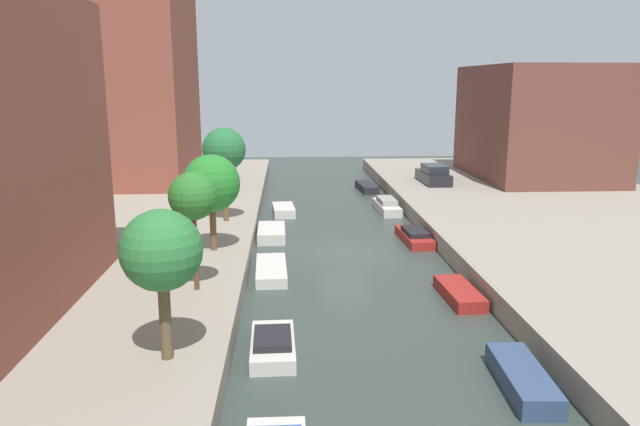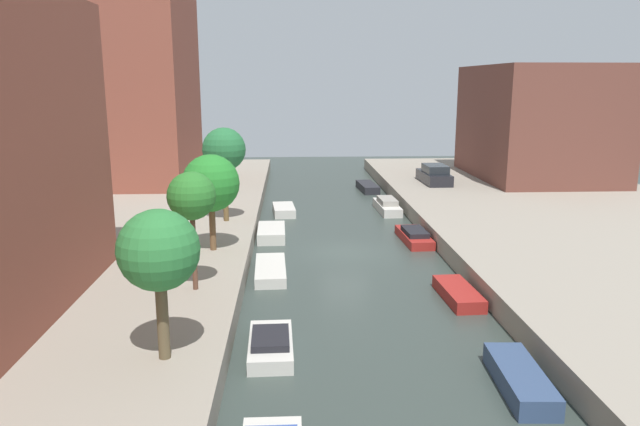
{
  "view_description": "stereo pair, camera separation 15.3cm",
  "coord_description": "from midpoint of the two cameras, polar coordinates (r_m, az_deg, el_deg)",
  "views": [
    {
      "loc": [
        -3.11,
        -30.92,
        9.02
      ],
      "look_at": [
        -1.14,
        4.52,
        1.19
      ],
      "focal_mm": 33.5,
      "sensor_mm": 36.0,
      "label": 1
    },
    {
      "loc": [
        -2.96,
        -30.93,
        9.02
      ],
      "look_at": [
        -1.14,
        4.52,
        1.19
      ],
      "focal_mm": 33.5,
      "sensor_mm": 36.0,
      "label": 2
    }
  ],
  "objects": [
    {
      "name": "street_tree_2",
      "position": [
        28.9,
        -10.24,
        2.79
      ],
      "size": [
        2.75,
        2.75,
        4.67
      ],
      "color": "brown",
      "rests_on": "quay_left"
    },
    {
      "name": "moored_boat_right_3",
      "position": [
        34.8,
        9.12,
        -2.19
      ],
      "size": [
        1.52,
        4.28,
        0.77
      ],
      "color": "maroon",
      "rests_on": "ground_plane"
    },
    {
      "name": "apartment_tower_far",
      "position": [
        51.37,
        -18.27,
        15.93
      ],
      "size": [
        10.0,
        12.34,
        23.38
      ],
      "primitive_type": "cube",
      "color": "brown",
      "rests_on": "quay_left"
    },
    {
      "name": "moored_boat_right_1",
      "position": [
        19.47,
        18.78,
        -14.79
      ],
      "size": [
        1.45,
        3.79,
        0.65
      ],
      "color": "#33476B",
      "rests_on": "ground_plane"
    },
    {
      "name": "quay_left",
      "position": [
        34.24,
        -23.32,
        -3.01
      ],
      "size": [
        20.0,
        64.0,
        1.0
      ],
      "primitive_type": "cube",
      "color": "gray",
      "rests_on": "ground_plane"
    },
    {
      "name": "ground_plane",
      "position": [
        32.36,
        2.57,
        -3.76
      ],
      "size": [
        84.0,
        84.0,
        0.0
      ],
      "primitive_type": "plane",
      "color": "#333D38"
    },
    {
      "name": "street_tree_1",
      "position": [
        23.3,
        -12.0,
        1.51
      ],
      "size": [
        1.87,
        1.87,
        4.69
      ],
      "color": "brown",
      "rests_on": "quay_left"
    },
    {
      "name": "quay_right",
      "position": [
        36.8,
        26.54,
        -2.29
      ],
      "size": [
        20.0,
        64.0,
        1.0
      ],
      "primitive_type": "cube",
      "color": "gray",
      "rests_on": "ground_plane"
    },
    {
      "name": "low_block_right",
      "position": [
        54.1,
        20.17,
        8.14
      ],
      "size": [
        10.0,
        14.11,
        9.36
      ],
      "primitive_type": "cube",
      "color": "brown",
      "rests_on": "quay_right"
    },
    {
      "name": "parked_car",
      "position": [
        49.16,
        10.95,
        3.57
      ],
      "size": [
        2.0,
        4.8,
        1.51
      ],
      "color": "black",
      "rests_on": "quay_right"
    },
    {
      "name": "moored_boat_left_3",
      "position": [
        35.24,
        -4.54,
        -1.9
      ],
      "size": [
        1.64,
        3.57,
        0.63
      ],
      "color": "beige",
      "rests_on": "ground_plane"
    },
    {
      "name": "moored_boat_left_1",
      "position": [
        20.74,
        -4.52,
        -12.43
      ],
      "size": [
        1.55,
        3.39,
        0.73
      ],
      "color": "beige",
      "rests_on": "ground_plane"
    },
    {
      "name": "moored_boat_left_2",
      "position": [
        28.62,
        -4.6,
        -5.45
      ],
      "size": [
        1.56,
        4.21,
        0.49
      ],
      "color": "beige",
      "rests_on": "ground_plane"
    },
    {
      "name": "moored_boat_right_5",
      "position": [
        50.64,
        4.65,
        2.48
      ],
      "size": [
        1.59,
        4.21,
        0.61
      ],
      "color": "#232328",
      "rests_on": "ground_plane"
    },
    {
      "name": "street_tree_3",
      "position": [
        34.9,
        -9.03,
        5.95
      ],
      "size": [
        2.5,
        2.5,
        5.47
      ],
      "color": "brown",
      "rests_on": "quay_left"
    },
    {
      "name": "moored_boat_right_4",
      "position": [
        42.57,
        6.54,
        0.68
      ],
      "size": [
        1.47,
        4.5,
        0.97
      ],
      "color": "beige",
      "rests_on": "ground_plane"
    },
    {
      "name": "moored_boat_left_4",
      "position": [
        41.56,
        -3.36,
        0.29
      ],
      "size": [
        1.67,
        3.31,
        0.58
      ],
      "color": "beige",
      "rests_on": "ground_plane"
    },
    {
      "name": "street_tree_0",
      "position": [
        17.64,
        -14.92,
        -3.59
      ],
      "size": [
        2.37,
        2.37,
        4.51
      ],
      "color": "brown",
      "rests_on": "quay_left"
    },
    {
      "name": "moored_boat_right_2",
      "position": [
        26.11,
        13.24,
        -7.5
      ],
      "size": [
        1.42,
        3.56,
        0.53
      ],
      "color": "maroon",
      "rests_on": "ground_plane"
    }
  ]
}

